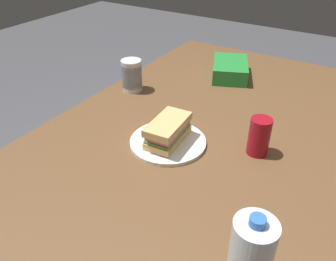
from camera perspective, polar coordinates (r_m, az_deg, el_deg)
The scene contains 6 objects.
dining_table at distance 1.14m, azimuth 4.45°, elevation -5.62°, with size 1.85×1.04×0.73m.
paper_plate at distance 1.10m, azimuth -0.00°, elevation -1.92°, with size 0.25×0.25×0.01m, color white.
sandwich at distance 1.07m, azimuth -0.00°, elevation 0.00°, with size 0.19×0.11×0.08m.
soda_can_red at distance 1.07m, azimuth 15.11°, elevation -0.96°, with size 0.07×0.07×0.12m, color maroon.
chip_bag at distance 1.58m, azimuth 10.41°, elevation 10.13°, with size 0.23×0.15×0.07m, color #268C38.
plastic_cup_stack at distance 1.43m, azimuth -6.12°, elevation 9.23°, with size 0.08×0.08×0.13m.
Camera 1 is at (0.80, 0.39, 1.37)m, focal length 36.17 mm.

